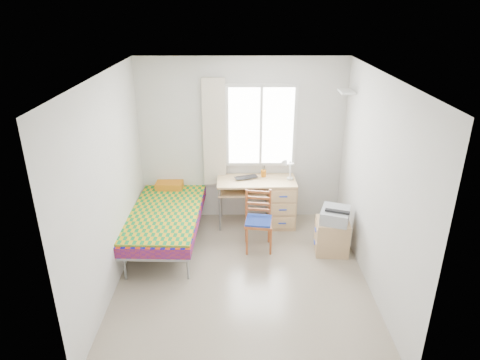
# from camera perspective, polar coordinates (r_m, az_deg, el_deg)

# --- Properties ---
(floor) EXTENTS (3.50, 3.50, 0.00)m
(floor) POSITION_cam_1_polar(r_m,az_deg,el_deg) (5.75, 0.32, -12.78)
(floor) COLOR #BCAD93
(floor) RESTS_ON ground
(ceiling) EXTENTS (3.50, 3.50, 0.00)m
(ceiling) POSITION_cam_1_polar(r_m,az_deg,el_deg) (4.73, 0.40, 13.70)
(ceiling) COLOR white
(ceiling) RESTS_ON wall_back
(wall_back) EXTENTS (3.20, 0.00, 3.20)m
(wall_back) POSITION_cam_1_polar(r_m,az_deg,el_deg) (6.74, 0.21, 5.19)
(wall_back) COLOR silver
(wall_back) RESTS_ON ground
(wall_left) EXTENTS (0.00, 3.50, 3.50)m
(wall_left) POSITION_cam_1_polar(r_m,az_deg,el_deg) (5.33, -17.11, -0.85)
(wall_left) COLOR silver
(wall_left) RESTS_ON ground
(wall_right) EXTENTS (0.00, 3.50, 3.50)m
(wall_right) POSITION_cam_1_polar(r_m,az_deg,el_deg) (5.36, 17.72, -0.79)
(wall_right) COLOR silver
(wall_right) RESTS_ON ground
(window) EXTENTS (1.10, 0.04, 1.30)m
(window) POSITION_cam_1_polar(r_m,az_deg,el_deg) (6.65, 2.81, 7.18)
(window) COLOR white
(window) RESTS_ON wall_back
(curtain) EXTENTS (0.35, 0.05, 1.70)m
(curtain) POSITION_cam_1_polar(r_m,az_deg,el_deg) (6.64, -3.44, 6.22)
(curtain) COLOR #F0DFC6
(curtain) RESTS_ON wall_back
(floating_shelf) EXTENTS (0.20, 0.32, 0.03)m
(floating_shelf) POSITION_cam_1_polar(r_m,az_deg,el_deg) (6.37, 14.04, 11.37)
(floating_shelf) COLOR white
(floating_shelf) RESTS_ON wall_right
(bed) EXTENTS (1.06, 2.17, 0.93)m
(bed) POSITION_cam_1_polar(r_m,az_deg,el_deg) (6.46, -9.69, -4.16)
(bed) COLOR #909498
(bed) RESTS_ON floor
(desk) EXTENTS (1.23, 0.58, 0.76)m
(desk) POSITION_cam_1_polar(r_m,az_deg,el_deg) (6.82, 4.90, -2.70)
(desk) COLOR tan
(desk) RESTS_ON floor
(chair) EXTENTS (0.42, 0.42, 0.87)m
(chair) POSITION_cam_1_polar(r_m,az_deg,el_deg) (6.14, 2.54, -4.91)
(chair) COLOR #9D3F1E
(chair) RESTS_ON floor
(cabinet) EXTENTS (0.49, 0.44, 0.50)m
(cabinet) POSITION_cam_1_polar(r_m,az_deg,el_deg) (6.27, 12.12, -7.37)
(cabinet) COLOR tan
(cabinet) RESTS_ON floor
(printer) EXTENTS (0.50, 0.53, 0.19)m
(printer) POSITION_cam_1_polar(r_m,az_deg,el_deg) (6.12, 12.59, -4.54)
(printer) COLOR #ACB0B4
(printer) RESTS_ON cabinet
(laptop) EXTENTS (0.42, 0.34, 0.03)m
(laptop) POSITION_cam_1_polar(r_m,az_deg,el_deg) (6.66, 0.98, 0.15)
(laptop) COLOR black
(laptop) RESTS_ON desk
(pen_cup) EXTENTS (0.10, 0.10, 0.11)m
(pen_cup) POSITION_cam_1_polar(r_m,az_deg,el_deg) (6.78, 3.15, 0.89)
(pen_cup) COLOR orange
(pen_cup) RESTS_ON desk
(task_lamp) EXTENTS (0.22, 0.31, 0.38)m
(task_lamp) POSITION_cam_1_polar(r_m,az_deg,el_deg) (6.52, 6.33, 1.63)
(task_lamp) COLOR white
(task_lamp) RESTS_ON desk
(book) EXTENTS (0.19, 0.25, 0.02)m
(book) POSITION_cam_1_polar(r_m,az_deg,el_deg) (6.72, 0.72, -1.37)
(book) COLOR gray
(book) RESTS_ON desk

